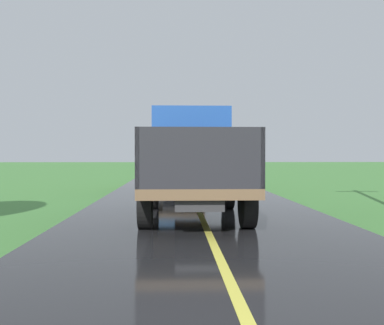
% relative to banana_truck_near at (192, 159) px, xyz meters
% --- Properties ---
extents(banana_truck_near, '(2.38, 5.82, 2.80)m').
position_rel_banana_truck_near_xyz_m(banana_truck_near, '(0.00, 0.00, 0.00)').
color(banana_truck_near, '#2D2D30').
rests_on(banana_truck_near, road_surface).
extents(banana_truck_far, '(2.38, 5.82, 2.80)m').
position_rel_banana_truck_near_xyz_m(banana_truck_far, '(-0.46, 9.07, -0.00)').
color(banana_truck_far, '#2D2D30').
rests_on(banana_truck_far, road_surface).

